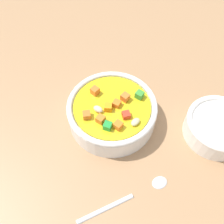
# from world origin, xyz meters

# --- Properties ---
(ground_plane) EXTENTS (1.40, 1.40, 0.02)m
(ground_plane) POSITION_xyz_m (0.00, 0.00, -0.01)
(ground_plane) COLOR #9E754F
(soup_bowl_main) EXTENTS (0.19, 0.19, 0.07)m
(soup_bowl_main) POSITION_xyz_m (-0.00, -0.00, 0.03)
(soup_bowl_main) COLOR white
(soup_bowl_main) RESTS_ON ground_plane
(spoon) EXTENTS (0.18, 0.08, 0.01)m
(spoon) POSITION_xyz_m (-0.10, -0.14, 0.00)
(spoon) COLOR silver
(spoon) RESTS_ON ground_plane
(side_bowl_small) EXTENTS (0.14, 0.14, 0.05)m
(side_bowl_small) POSITION_xyz_m (0.12, -0.18, 0.03)
(side_bowl_small) COLOR white
(side_bowl_small) RESTS_ON ground_plane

